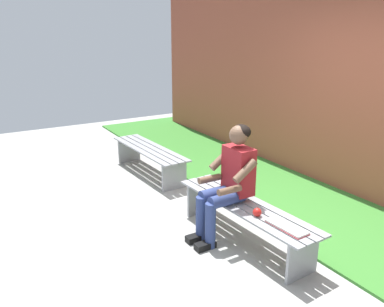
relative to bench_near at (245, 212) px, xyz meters
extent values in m
cube|color=#9E9E99|center=(1.17, 1.00, -0.35)|extent=(10.00, 7.00, 0.04)
cube|color=#387A2D|center=(1.17, -1.50, -0.31)|extent=(9.00, 2.27, 0.03)
cube|color=#9E4C38|center=(0.50, -2.08, 1.15)|extent=(9.50, 0.24, 2.95)
cube|color=gray|center=(0.01, -0.17, 0.08)|extent=(1.82, 0.18, 0.02)
cube|color=gray|center=(0.00, -0.06, 0.08)|extent=(1.82, 0.18, 0.02)
cube|color=gray|center=(0.00, 0.06, 0.08)|extent=(1.82, 0.18, 0.02)
cube|color=gray|center=(-0.01, 0.17, 0.08)|extent=(1.82, 0.18, 0.02)
cube|color=gray|center=(-0.79, -0.04, -0.13)|extent=(0.05, 0.39, 0.40)
cube|color=gray|center=(0.79, 0.04, -0.13)|extent=(0.05, 0.39, 0.40)
cube|color=gray|center=(2.34, -0.17, 0.08)|extent=(1.71, 0.18, 0.02)
cube|color=gray|center=(2.34, -0.06, 0.08)|extent=(1.71, 0.18, 0.02)
cube|color=gray|center=(2.33, 0.06, 0.08)|extent=(1.71, 0.18, 0.02)
cube|color=gray|center=(2.32, 0.17, 0.08)|extent=(1.71, 0.18, 0.02)
cube|color=gray|center=(1.60, -0.03, -0.13)|extent=(0.05, 0.39, 0.40)
cube|color=gray|center=(3.06, 0.03, -0.13)|extent=(0.05, 0.39, 0.40)
cube|color=maroon|center=(0.16, -0.02, 0.41)|extent=(0.34, 0.20, 0.50)
sphere|color=brown|center=(0.16, -0.01, 0.79)|extent=(0.20, 0.20, 0.20)
ellipsoid|color=black|center=(0.16, -0.04, 0.82)|extent=(0.20, 0.19, 0.15)
cylinder|color=navy|center=(0.07, 0.18, 0.16)|extent=(0.13, 0.40, 0.13)
cylinder|color=navy|center=(0.25, 0.18, 0.16)|extent=(0.13, 0.40, 0.13)
cylinder|color=navy|center=(0.07, 0.38, -0.08)|extent=(0.11, 0.11, 0.49)
cube|color=black|center=(0.07, 0.44, -0.29)|extent=(0.10, 0.22, 0.07)
cylinder|color=navy|center=(0.25, 0.38, -0.08)|extent=(0.11, 0.11, 0.49)
cube|color=black|center=(0.25, 0.44, -0.29)|extent=(0.10, 0.22, 0.07)
cylinder|color=brown|center=(-0.05, 0.06, 0.48)|extent=(0.08, 0.28, 0.23)
cylinder|color=brown|center=(-0.02, 0.22, 0.30)|extent=(0.07, 0.26, 0.07)
cylinder|color=brown|center=(0.37, 0.06, 0.48)|extent=(0.08, 0.28, 0.23)
cylinder|color=brown|center=(0.34, 0.22, 0.30)|extent=(0.07, 0.26, 0.07)
sphere|color=red|center=(-0.28, 0.07, 0.14)|extent=(0.09, 0.09, 0.09)
cube|color=white|center=(-0.70, -0.01, 0.11)|extent=(0.21, 0.16, 0.02)
cube|color=white|center=(-0.49, 0.00, 0.11)|extent=(0.21, 0.16, 0.02)
cube|color=red|center=(-0.60, -0.01, 0.10)|extent=(0.42, 0.18, 0.01)
camera|label=1|loc=(-2.91, 2.38, 1.83)|focal=36.94mm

